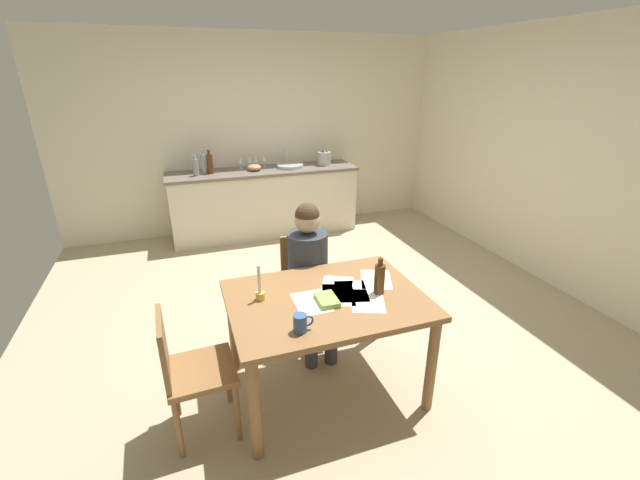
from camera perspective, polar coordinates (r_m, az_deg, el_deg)
ground_plane at (r=3.95m, az=-0.30°, el=-10.40°), size 5.20×5.20×0.04m
wall_back at (r=5.90m, az=-8.84°, el=14.17°), size 5.20×0.12×2.60m
wall_right at (r=4.90m, az=30.25°, el=9.80°), size 0.12×5.20×2.60m
kitchen_counter at (r=5.73m, az=-7.64°, el=5.30°), size 2.51×0.64×0.90m
dining_table at (r=2.78m, az=0.88°, el=-9.77°), size 1.28×0.94×0.74m
chair_at_table at (r=3.46m, az=-2.02°, el=-5.87°), size 0.42×0.42×0.86m
person_seated at (r=3.25m, az=-1.40°, el=-3.95°), size 0.34×0.60×1.19m
chair_side_empty at (r=2.68m, az=-17.60°, el=-16.71°), size 0.41×0.41×0.85m
coffee_mug at (r=2.38m, az=-2.68°, el=-11.41°), size 0.12×0.08×0.11m
candlestick at (r=2.70m, az=-8.32°, el=-6.91°), size 0.06×0.06×0.25m
book_magazine at (r=2.66m, az=0.98°, el=-8.29°), size 0.13×0.19×0.03m
paper_letter at (r=2.67m, az=-1.20°, el=-8.63°), size 0.21×0.30×0.00m
paper_bill at (r=2.75m, az=2.55°, el=-7.59°), size 0.29×0.35×0.00m
paper_envelope at (r=2.97m, az=7.76°, el=-5.44°), size 0.31×0.35×0.00m
paper_receipt at (r=2.70m, az=6.61°, el=-8.37°), size 0.30×0.35×0.00m
paper_notice at (r=2.80m, az=4.37°, el=-7.08°), size 0.28×0.34×0.00m
paper_flyer at (r=2.86m, az=2.36°, el=-6.41°), size 0.32×0.36×0.00m
wine_bottle_on_table at (r=2.75m, az=8.24°, el=-5.29°), size 0.07×0.07×0.26m
sink_unit at (r=5.70m, az=-4.20°, el=10.23°), size 0.36×0.36×0.24m
bottle_oil at (r=5.43m, az=-16.87°, el=9.65°), size 0.07×0.07×0.26m
bottle_vinegar at (r=5.51m, az=-15.88°, el=10.15°), size 0.06×0.06×0.31m
bottle_wine_red at (r=5.50m, az=-15.03°, el=10.22°), size 0.08×0.08×0.31m
mixing_bowl at (r=5.56m, az=-9.10°, el=9.90°), size 0.18×0.18×0.08m
stovetop_kettle at (r=5.83m, az=0.58°, el=11.31°), size 0.18×0.18×0.22m
wine_glass_near_sink at (r=5.75m, az=-7.76°, el=11.07°), size 0.07×0.07×0.15m
wine_glass_by_kettle at (r=5.73m, az=-8.92°, el=10.96°), size 0.07×0.07×0.15m
wine_glass_back_left at (r=5.72m, az=-9.73°, el=10.88°), size 0.07×0.07×0.15m
wine_glass_back_right at (r=5.70m, az=-10.98°, el=10.76°), size 0.07×0.07×0.15m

